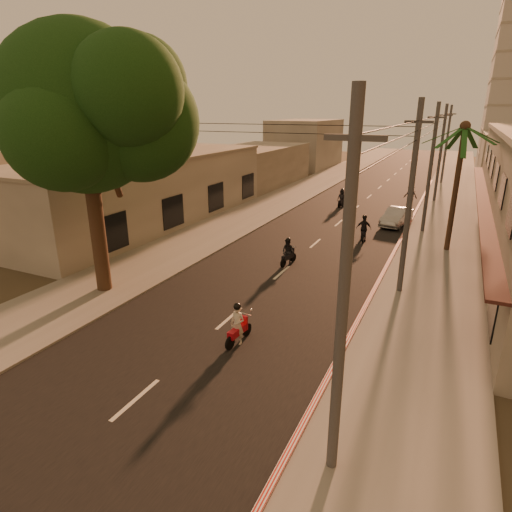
% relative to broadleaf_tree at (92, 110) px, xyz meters
% --- Properties ---
extents(ground, '(160.00, 160.00, 0.00)m').
position_rel_broadleaf_tree_xyz_m(ground, '(6.61, -2.14, -8.48)').
color(ground, '#383023').
rests_on(ground, ground).
extents(road, '(10.00, 140.00, 0.02)m').
position_rel_broadleaf_tree_xyz_m(road, '(6.61, 17.86, -8.47)').
color(road, black).
rests_on(road, ground).
extents(sidewalk_right, '(5.00, 140.00, 0.12)m').
position_rel_broadleaf_tree_xyz_m(sidewalk_right, '(14.11, 17.86, -8.42)').
color(sidewalk_right, slate).
rests_on(sidewalk_right, ground).
extents(sidewalk_left, '(5.00, 140.00, 0.12)m').
position_rel_broadleaf_tree_xyz_m(sidewalk_left, '(-0.89, 17.86, -8.42)').
color(sidewalk_left, slate).
rests_on(sidewalk_left, ground).
extents(curb_stripe, '(0.20, 60.00, 0.20)m').
position_rel_broadleaf_tree_xyz_m(curb_stripe, '(11.71, 12.86, -8.38)').
color(curb_stripe, '#B31A13').
rests_on(curb_stripe, ground).
extents(left_building, '(8.20, 24.20, 5.20)m').
position_rel_broadleaf_tree_xyz_m(left_building, '(-7.37, 11.86, -5.88)').
color(left_building, '#AAA59A').
rests_on(left_building, ground).
extents(broadleaf_tree, '(9.60, 8.70, 12.10)m').
position_rel_broadleaf_tree_xyz_m(broadleaf_tree, '(0.00, 0.00, 0.00)').
color(broadleaf_tree, black).
rests_on(broadleaf_tree, ground).
extents(palm_tree, '(5.00, 5.00, 8.20)m').
position_rel_broadleaf_tree_xyz_m(palm_tree, '(14.61, 13.86, -1.33)').
color(palm_tree, black).
rests_on(palm_tree, ground).
extents(utility_poles, '(1.20, 48.26, 9.00)m').
position_rel_broadleaf_tree_xyz_m(utility_poles, '(12.81, 17.86, -1.94)').
color(utility_poles, '#38383A').
rests_on(utility_poles, ground).
extents(filler_left_near, '(8.00, 14.00, 4.40)m').
position_rel_broadleaf_tree_xyz_m(filler_left_near, '(-7.39, 31.86, -6.28)').
color(filler_left_near, '#AAA59A').
rests_on(filler_left_near, ground).
extents(filler_left_far, '(8.00, 14.00, 7.00)m').
position_rel_broadleaf_tree_xyz_m(filler_left_far, '(-7.39, 49.86, -4.98)').
color(filler_left_far, '#AAA59A').
rests_on(filler_left_far, ground).
extents(scooter_red, '(0.71, 1.73, 1.69)m').
position_rel_broadleaf_tree_xyz_m(scooter_red, '(7.89, -1.76, -7.73)').
color(scooter_red, black).
rests_on(scooter_red, ground).
extents(scooter_mid_a, '(0.94, 1.65, 1.63)m').
position_rel_broadleaf_tree_xyz_m(scooter_mid_a, '(6.43, 7.23, -7.74)').
color(scooter_mid_a, black).
rests_on(scooter_mid_a, ground).
extents(scooter_mid_b, '(1.18, 1.84, 1.83)m').
position_rel_broadleaf_tree_xyz_m(scooter_mid_b, '(9.34, 13.87, -7.65)').
color(scooter_mid_b, black).
rests_on(scooter_mid_b, ground).
extents(scooter_far_a, '(0.90, 1.74, 1.71)m').
position_rel_broadleaf_tree_xyz_m(scooter_far_a, '(5.25, 23.81, -7.71)').
color(scooter_far_a, black).
rests_on(scooter_far_a, ground).
extents(scooter_far_b, '(1.36, 1.99, 1.96)m').
position_rel_broadleaf_tree_xyz_m(scooter_far_b, '(10.81, 27.60, -7.58)').
color(scooter_far_b, black).
rests_on(scooter_far_b, ground).
extents(parked_car, '(2.70, 4.57, 1.36)m').
position_rel_broadleaf_tree_xyz_m(parked_car, '(10.77, 19.05, -7.80)').
color(parked_car, '#9D9FA5').
rests_on(parked_car, ground).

